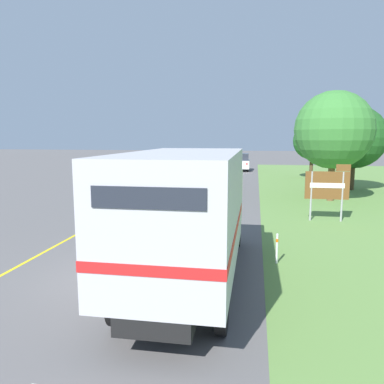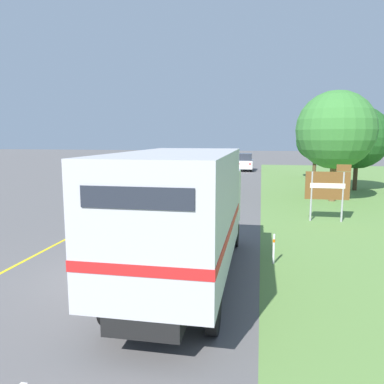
{
  "view_description": "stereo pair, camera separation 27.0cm",
  "coord_description": "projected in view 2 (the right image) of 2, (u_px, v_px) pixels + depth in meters",
  "views": [
    {
      "loc": [
        3.39,
        -9.79,
        3.91
      ],
      "look_at": [
        0.3,
        8.39,
        1.2
      ],
      "focal_mm": 35.0,
      "sensor_mm": 36.0,
      "label": 1
    },
    {
      "loc": [
        3.65,
        -9.74,
        3.91
      ],
      "look_at": [
        0.3,
        8.39,
        1.2
      ],
      "focal_mm": 35.0,
      "sensor_mm": 36.0,
      "label": 2
    }
  ],
  "objects": [
    {
      "name": "roadside_tree_far",
      "position": [
        316.0,
        141.0,
        34.98
      ],
      "size": [
        3.56,
        3.56,
        5.36
      ],
      "color": "#4C3823",
      "rests_on": "ground"
    },
    {
      "name": "ground_plane",
      "position": [
        128.0,
        275.0,
        10.7
      ],
      "size": [
        200.0,
        200.0,
        0.0
      ],
      "primitive_type": "plane",
      "color": "#5B5959"
    },
    {
      "name": "edge_line_yellow",
      "position": [
        152.0,
        194.0,
        25.86
      ],
      "size": [
        0.12,
        59.33,
        0.01
      ],
      "primitive_type": "cube",
      "color": "yellow",
      "rests_on": "ground"
    },
    {
      "name": "centre_dash_farthest",
      "position": [
        223.0,
        177.0,
        36.85
      ],
      "size": [
        0.12,
        2.6,
        0.01
      ],
      "primitive_type": "cube",
      "color": "white",
      "rests_on": "ground"
    },
    {
      "name": "centre_dash_near",
      "position": [
        134.0,
        269.0,
        11.17
      ],
      "size": [
        0.12,
        2.6,
        0.01
      ],
      "primitive_type": "cube",
      "color": "white",
      "rests_on": "ground"
    },
    {
      "name": "roadside_tree_mid",
      "position": [
        358.0,
        138.0,
        27.24
      ],
      "size": [
        4.52,
        4.52,
        6.14
      ],
      "color": "#4C3823",
      "rests_on": "ground"
    },
    {
      "name": "delineator_post",
      "position": [
        274.0,
        248.0,
        11.59
      ],
      "size": [
        0.08,
        0.08,
        0.95
      ],
      "color": "white",
      "rests_on": "ground"
    },
    {
      "name": "horse_trailer_truck",
      "position": [
        185.0,
        211.0,
        9.83
      ],
      "size": [
        2.56,
        8.29,
        3.56
      ],
      "color": "black",
      "rests_on": "ground"
    },
    {
      "name": "roadside_tree_near",
      "position": [
        336.0,
        130.0,
        22.5
      ],
      "size": [
        4.7,
        4.7,
        6.69
      ],
      "color": "brown",
      "rests_on": "ground"
    },
    {
      "name": "highway_sign",
      "position": [
        328.0,
        187.0,
        17.28
      ],
      "size": [
        1.98,
        0.09,
        2.68
      ],
      "color": "#9E9EA3",
      "rests_on": "ground"
    },
    {
      "name": "lead_car_white_ahead",
      "position": [
        245.0,
        162.0,
        43.81
      ],
      "size": [
        1.8,
        4.3,
        2.01
      ],
      "color": "black",
      "rests_on": "ground"
    },
    {
      "name": "centre_dash_mid_b",
      "position": [
        202.0,
        199.0,
        24.01
      ],
      "size": [
        0.12,
        2.6,
        0.01
      ],
      "primitive_type": "cube",
      "color": "white",
      "rests_on": "ground"
    },
    {
      "name": "centre_dash_far",
      "position": [
        215.0,
        186.0,
        30.43
      ],
      "size": [
        0.12,
        2.6,
        0.01
      ],
      "primitive_type": "cube",
      "color": "white",
      "rests_on": "ground"
    },
    {
      "name": "centre_dash_mid_a",
      "position": [
        181.0,
        221.0,
        17.59
      ],
      "size": [
        0.12,
        2.6,
        0.01
      ],
      "primitive_type": "cube",
      "color": "white",
      "rests_on": "ground"
    },
    {
      "name": "lead_car_white",
      "position": [
        187.0,
        178.0,
        27.13
      ],
      "size": [
        1.8,
        4.55,
        1.83
      ],
      "color": "black",
      "rests_on": "ground"
    }
  ]
}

